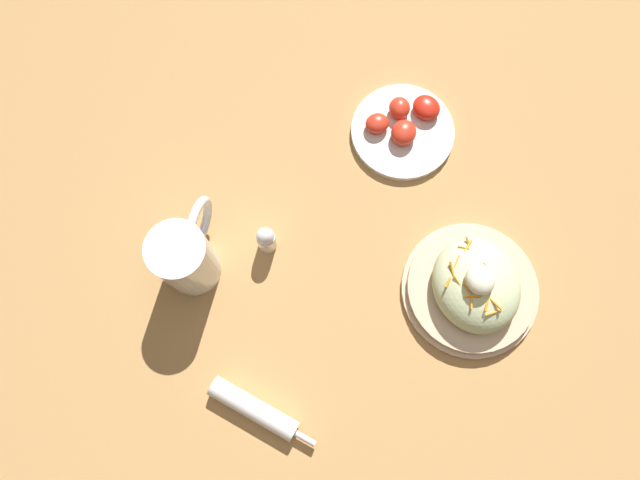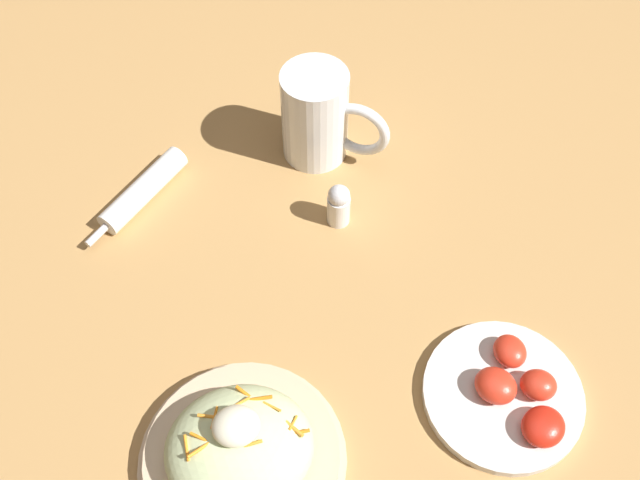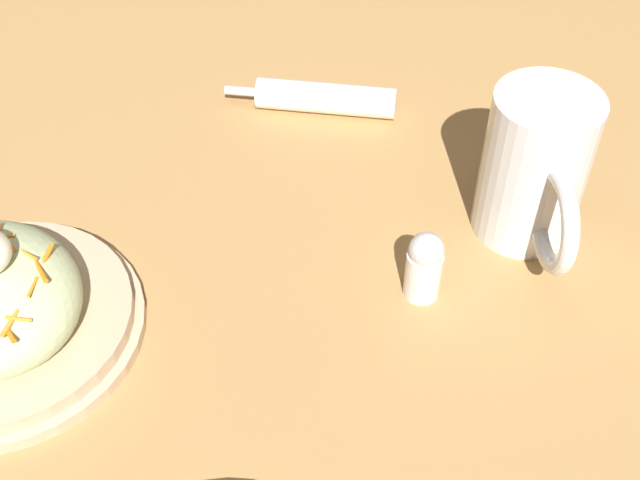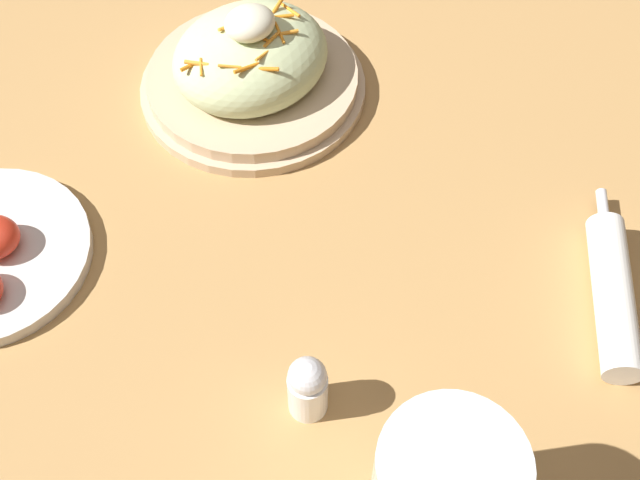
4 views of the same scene
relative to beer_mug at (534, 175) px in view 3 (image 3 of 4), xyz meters
name	(u,v)px [view 3 (image 3 of 4)]	position (x,y,z in m)	size (l,w,h in m)	color
ground_plane	(249,295)	(-0.08, -0.25, -0.06)	(1.43, 1.43, 0.00)	#B2844C
beer_mug	(534,175)	(0.00, 0.00, 0.00)	(0.15, 0.11, 0.14)	white
napkin_roll	(324,98)	(-0.25, -0.05, -0.05)	(0.14, 0.15, 0.03)	white
salt_shaker	(424,265)	(0.01, -0.13, -0.03)	(0.03, 0.03, 0.07)	white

